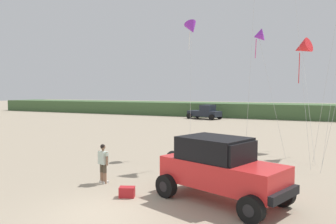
{
  "coord_description": "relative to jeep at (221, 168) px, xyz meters",
  "views": [
    {
      "loc": [
        6.17,
        -8.46,
        3.9
      ],
      "look_at": [
        0.5,
        3.89,
        3.04
      ],
      "focal_mm": 35.52,
      "sensor_mm": 36.0,
      "label": 1
    }
  ],
  "objects": [
    {
      "name": "person_watching",
      "position": [
        -5.13,
        0.17,
        -0.26
      ],
      "size": [
        0.6,
        0.39,
        1.67
      ],
      "color": "#8C664C",
      "rests_on": "ground_plane"
    },
    {
      "name": "distant_pickup",
      "position": [
        -11.41,
        32.77,
        -0.26
      ],
      "size": [
        4.93,
        3.42,
        1.98
      ],
      "color": "#1E232D",
      "rests_on": "ground_plane"
    },
    {
      "name": "cooler_box",
      "position": [
        -3.24,
        -1.01,
        -1.01
      ],
      "size": [
        0.65,
        0.54,
        0.38
      ],
      "primitive_type": "cube",
      "rotation": [
        0.0,
        0.0,
        0.38
      ],
      "color": "#B21E23",
      "rests_on": "ground_plane"
    },
    {
      "name": "dune_ridge",
      "position": [
        -8.68,
        39.21,
        -0.17
      ],
      "size": [
        90.0,
        7.27,
        2.05
      ],
      "primitive_type": "cube",
      "color": "#426038",
      "rests_on": "ground_plane"
    },
    {
      "name": "kite_green_box",
      "position": [
        1.91,
        13.17,
        5.62
      ],
      "size": [
        1.86,
        6.41,
        7.49
      ],
      "color": "red",
      "rests_on": "ground_plane"
    },
    {
      "name": "kite_white_parafoil",
      "position": [
        -0.46,
        10.03,
        6.11
      ],
      "size": [
        2.29,
        2.09,
        7.82
      ],
      "color": "purple",
      "rests_on": "ground_plane"
    },
    {
      "name": "jeep",
      "position": [
        0.0,
        0.0,
        0.0
      ],
      "size": [
        5.0,
        3.68,
        2.26
      ],
      "color": "red",
      "rests_on": "ground_plane"
    },
    {
      "name": "kite_pink_ribbon",
      "position": [
        -4.05,
        7.8,
        6.49
      ],
      "size": [
        1.42,
        3.01,
        8.2
      ],
      "color": "purple",
      "rests_on": "ground_plane"
    },
    {
      "name": "ground_plane",
      "position": [
        -3.03,
        -2.82,
        -1.2
      ],
      "size": [
        220.0,
        220.0,
        0.0
      ],
      "primitive_type": "plane",
      "color": "gray"
    }
  ]
}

